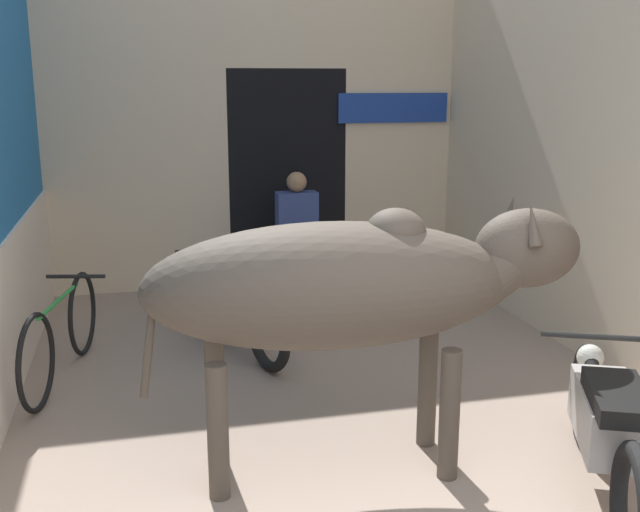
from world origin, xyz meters
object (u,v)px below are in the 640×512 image
bicycle (62,334)px  shopkeeper_seated (298,234)px  plastic_stool (256,275)px  motorcycle_near (607,425)px  motorcycle_far (233,297)px  cow (354,284)px

bicycle → shopkeeper_seated: 2.63m
plastic_stool → bicycle: bearing=-134.1°
motorcycle_near → bicycle: (-2.80, 2.33, -0.07)m
motorcycle_near → motorcycle_far: bearing=119.6°
plastic_stool → motorcycle_near: bearing=-74.3°
motorcycle_near → bicycle: bearing=140.3°
shopkeeper_seated → bicycle: bearing=-142.2°
cow → motorcycle_near: bearing=-28.4°
cow → motorcycle_near: (1.15, -0.62, -0.64)m
bicycle → shopkeeper_seated: bearing=37.8°
shopkeeper_seated → plastic_stool: size_ratio=2.98×
bicycle → motorcycle_near: bearing=-39.7°
motorcycle_near → motorcycle_far: motorcycle_far is taller
bicycle → shopkeeper_seated: shopkeeper_seated is taller
cow → shopkeeper_seated: size_ratio=1.93×
motorcycle_far → cow: bearing=-79.5°
shopkeeper_seated → motorcycle_near: bearing=-79.4°
plastic_stool → shopkeeper_seated: bearing=-16.4°
motorcycle_near → shopkeeper_seated: (-0.74, 3.93, 0.24)m
motorcycle_far → motorcycle_near: bearing=-60.4°
motorcycle_far → shopkeeper_seated: shopkeeper_seated is taller
cow → bicycle: size_ratio=1.45×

